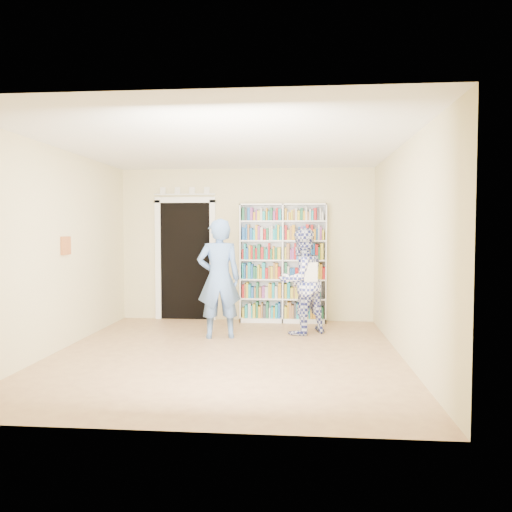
{
  "coord_description": "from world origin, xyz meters",
  "views": [
    {
      "loc": [
        0.94,
        -6.34,
        1.61
      ],
      "look_at": [
        0.31,
        0.9,
        1.23
      ],
      "focal_mm": 35.0,
      "sensor_mm": 36.0,
      "label": 1
    }
  ],
  "objects": [
    {
      "name": "floor",
      "position": [
        0.0,
        0.0,
        0.0
      ],
      "size": [
        5.0,
        5.0,
        0.0
      ],
      "primitive_type": "plane",
      "color": "#966948",
      "rests_on": "ground"
    },
    {
      "name": "ceiling",
      "position": [
        0.0,
        0.0,
        2.7
      ],
      "size": [
        5.0,
        5.0,
        0.0
      ],
      "primitive_type": "plane",
      "rotation": [
        3.14,
        0.0,
        0.0
      ],
      "color": "white",
      "rests_on": "wall_back"
    },
    {
      "name": "wall_back",
      "position": [
        0.0,
        2.5,
        1.35
      ],
      "size": [
        4.5,
        0.0,
        4.5
      ],
      "primitive_type": "plane",
      "rotation": [
        1.57,
        0.0,
        0.0
      ],
      "color": "beige",
      "rests_on": "floor"
    },
    {
      "name": "wall_left",
      "position": [
        -2.25,
        0.0,
        1.35
      ],
      "size": [
        0.0,
        5.0,
        5.0
      ],
      "primitive_type": "plane",
      "rotation": [
        1.57,
        0.0,
        1.57
      ],
      "color": "beige",
      "rests_on": "floor"
    },
    {
      "name": "wall_right",
      "position": [
        2.25,
        0.0,
        1.35
      ],
      "size": [
        0.0,
        5.0,
        5.0
      ],
      "primitive_type": "plane",
      "rotation": [
        1.57,
        0.0,
        -1.57
      ],
      "color": "beige",
      "rests_on": "floor"
    },
    {
      "name": "bookshelf",
      "position": [
        0.66,
        2.34,
        1.04
      ],
      "size": [
        1.5,
        0.28,
        2.07
      ],
      "rotation": [
        0.0,
        0.0,
        0.11
      ],
      "color": "white",
      "rests_on": "floor"
    },
    {
      "name": "doorway",
      "position": [
        -1.1,
        2.48,
        1.18
      ],
      "size": [
        1.1,
        0.08,
        2.43
      ],
      "color": "black",
      "rests_on": "floor"
    },
    {
      "name": "wall_art",
      "position": [
        -2.23,
        0.2,
        1.4
      ],
      "size": [
        0.03,
        0.25,
        0.25
      ],
      "primitive_type": "cube",
      "color": "brown",
      "rests_on": "wall_left"
    },
    {
      "name": "man_blue",
      "position": [
        -0.25,
        0.98,
        0.89
      ],
      "size": [
        0.72,
        0.55,
        1.78
      ],
      "primitive_type": "imported",
      "rotation": [
        0.0,
        0.0,
        3.36
      ],
      "color": "#547ABB",
      "rests_on": "floor"
    },
    {
      "name": "man_plaid",
      "position": [
        0.98,
        1.37,
        0.82
      ],
      "size": [
        1.01,
        0.98,
        1.64
      ],
      "primitive_type": "imported",
      "rotation": [
        0.0,
        0.0,
        3.81
      ],
      "color": "navy",
      "rests_on": "floor"
    },
    {
      "name": "paper_sheet",
      "position": [
        1.12,
        1.15,
        0.98
      ],
      "size": [
        0.2,
        0.06,
        0.29
      ],
      "primitive_type": "cube",
      "rotation": [
        0.0,
        0.0,
        0.27
      ],
      "color": "white",
      "rests_on": "man_plaid"
    }
  ]
}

